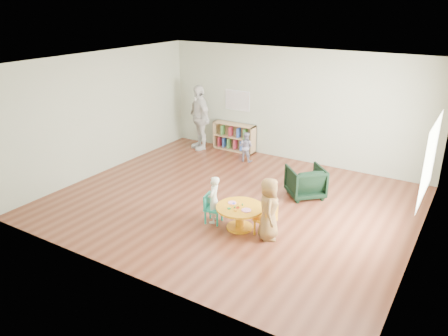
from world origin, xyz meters
The scene contains 11 objects.
room centered at (0.01, 0.00, 1.89)m, with size 7.10×7.00×2.80m.
activity_table centered at (0.68, -0.87, 0.30)m, with size 0.86×0.86×0.47m.
kid_chair_left centered at (0.12, -0.94, 0.30)m, with size 0.35×0.35×0.56m.
kid_chair_right centered at (1.21, -0.86, 0.32)m, with size 0.38×0.38×0.59m.
bookshelf centered at (-1.61, 2.86, 0.37)m, with size 1.20×0.30×0.75m.
alphabet_poster centered at (-1.60, 2.98, 1.35)m, with size 0.74×0.01×0.54m.
armchair centered at (1.17, 1.03, 0.33)m, with size 0.70×0.72×0.65m, color black.
child_left centered at (0.15, -0.91, 0.45)m, with size 0.33×0.22×0.90m, color silver.
child_right centered at (1.27, -0.92, 0.56)m, with size 0.54×0.35×1.11m, color gold.
toddler centered at (-0.92, 2.25, 0.38)m, with size 0.37×0.29×0.77m, color #1C1C47.
adult_caretaker centered at (-2.49, 2.47, 0.88)m, with size 1.03×0.43×1.76m, color white.
Camera 1 is at (4.09, -6.97, 3.90)m, focal length 35.00 mm.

